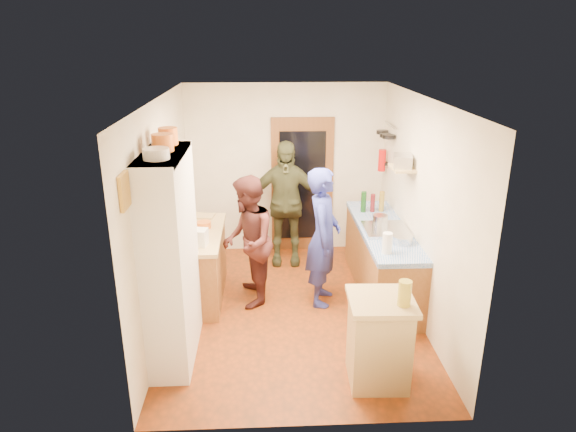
{
  "coord_description": "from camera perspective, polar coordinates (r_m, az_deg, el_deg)",
  "views": [
    {
      "loc": [
        -0.34,
        -5.63,
        3.27
      ],
      "look_at": [
        -0.06,
        0.15,
        1.2
      ],
      "focal_mm": 32.0,
      "sensor_mm": 36.0,
      "label": 1
    }
  ],
  "objects": [
    {
      "name": "person_back",
      "position": [
        7.48,
        -0.25,
        1.4
      ],
      "size": [
        1.11,
        0.51,
        1.86
      ],
      "primitive_type": "imported",
      "rotation": [
        0.0,
        0.0,
        -0.06
      ],
      "color": "#353821",
      "rests_on": "ground"
    },
    {
      "name": "island_base",
      "position": [
        5.21,
        10.04,
        -13.68
      ],
      "size": [
        0.57,
        0.57,
        0.86
      ],
      "primitive_type": "cube",
      "rotation": [
        0.0,
        0.0,
        -0.03
      ],
      "color": "tan",
      "rests_on": "ground"
    },
    {
      "name": "person_left",
      "position": [
        6.42,
        -4.22,
        -2.72
      ],
      "size": [
        0.66,
        0.83,
        1.66
      ],
      "primitive_type": "imported",
      "rotation": [
        0.0,
        0.0,
        -1.54
      ],
      "color": "#401C1A",
      "rests_on": "ground"
    },
    {
      "name": "orange_pot_b",
      "position": [
        5.39,
        -13.18,
        8.64
      ],
      "size": [
        0.19,
        0.19,
        0.17
      ],
      "primitive_type": "cylinder",
      "color": "orange",
      "rests_on": "hutch_top_shelf"
    },
    {
      "name": "door_frame",
      "position": [
        7.94,
        1.57,
        3.4
      ],
      "size": [
        0.95,
        0.06,
        2.1
      ],
      "primitive_type": "cube",
      "color": "brown",
      "rests_on": "ground"
    },
    {
      "name": "floor",
      "position": [
        6.52,
        0.57,
        -10.54
      ],
      "size": [
        3.0,
        4.0,
        0.02
      ],
      "primitive_type": "cube",
      "color": "#85350C",
      "rests_on": "ground"
    },
    {
      "name": "hob",
      "position": [
        6.63,
        10.82,
        -1.49
      ],
      "size": [
        0.55,
        0.58,
        0.04
      ],
      "primitive_type": "cube",
      "color": "silver",
      "rests_on": "right_counter_top"
    },
    {
      "name": "hutch_top_shelf",
      "position": [
        5.04,
        -13.82,
        6.61
      ],
      "size": [
        0.4,
        1.14,
        0.04
      ],
      "primitive_type": "cube",
      "color": "white",
      "rests_on": "hutch_body"
    },
    {
      "name": "orange_bowl",
      "position": [
        6.7,
        -9.32,
        -0.97
      ],
      "size": [
        0.21,
        0.21,
        0.08
      ],
      "primitive_type": "cylinder",
      "rotation": [
        0.0,
        0.0,
        -0.14
      ],
      "color": "orange",
      "rests_on": "left_counter_top"
    },
    {
      "name": "door_glass",
      "position": [
        7.9,
        1.59,
        3.33
      ],
      "size": [
        0.7,
        0.02,
        1.7
      ],
      "primitive_type": "cube",
      "color": "black",
      "rests_on": "door_frame"
    },
    {
      "name": "kettle",
      "position": [
        6.41,
        -10.79,
        -1.6
      ],
      "size": [
        0.16,
        0.16,
        0.17
      ],
      "primitive_type": "cylinder",
      "rotation": [
        0.0,
        0.0,
        0.05
      ],
      "color": "white",
      "rests_on": "left_counter_top"
    },
    {
      "name": "right_counter_top",
      "position": [
        6.76,
        10.56,
        -1.5
      ],
      "size": [
        0.62,
        2.22,
        0.06
      ],
      "primitive_type": "cube",
      "color": "#0F4CBA",
      "rests_on": "right_counter_base"
    },
    {
      "name": "picture_frame",
      "position": [
        4.41,
        -17.72,
        2.65
      ],
      "size": [
        0.03,
        0.25,
        0.3
      ],
      "primitive_type": "cube",
      "color": "gold",
      "rests_on": "wall_left"
    },
    {
      "name": "plate_stack",
      "position": [
        4.78,
        -14.44,
        6.72
      ],
      "size": [
        0.24,
        0.24,
        0.1
      ],
      "primitive_type": "cylinder",
      "color": "white",
      "rests_on": "hutch_top_shelf"
    },
    {
      "name": "bottle_a",
      "position": [
        7.25,
        8.39,
        1.58
      ],
      "size": [
        0.08,
        0.08,
        0.29
      ],
      "primitive_type": "cylinder",
      "rotation": [
        0.0,
        0.0,
        -0.09
      ],
      "color": "#143F14",
      "rests_on": "right_counter_top"
    },
    {
      "name": "chopping_board",
      "position": [
        7.11,
        -9.43,
        0.0
      ],
      "size": [
        0.33,
        0.26,
        0.02
      ],
      "primitive_type": "cube",
      "rotation": [
        0.0,
        0.0,
        -0.15
      ],
      "color": "tan",
      "rests_on": "left_counter_top"
    },
    {
      "name": "wall_shelf",
      "position": [
        6.51,
        12.57,
        5.21
      ],
      "size": [
        0.26,
        0.42,
        0.03
      ],
      "primitive_type": "cube",
      "color": "tan",
      "rests_on": "wall_right"
    },
    {
      "name": "right_counter_base",
      "position": [
        6.93,
        10.33,
        -4.97
      ],
      "size": [
        0.6,
        2.2,
        0.84
      ],
      "primitive_type": "cube",
      "color": "brown",
      "rests_on": "ground"
    },
    {
      "name": "pan_hang_c",
      "position": [
        7.7,
        10.43,
        9.16
      ],
      "size": [
        0.17,
        0.17,
        0.05
      ],
      "primitive_type": "cylinder",
      "color": "black",
      "rests_on": "pan_rail"
    },
    {
      "name": "radio",
      "position": [
        6.48,
        12.63,
        5.98
      ],
      "size": [
        0.28,
        0.34,
        0.15
      ],
      "primitive_type": "cube",
      "rotation": [
        0.0,
        0.0,
        -0.22
      ],
      "color": "silver",
      "rests_on": "wall_shelf"
    },
    {
      "name": "left_counter_base",
      "position": [
        6.77,
        -9.89,
        -5.53
      ],
      "size": [
        0.6,
        1.4,
        0.85
      ],
      "primitive_type": "cube",
      "color": "brown",
      "rests_on": "ground"
    },
    {
      "name": "pot_on_hob",
      "position": [
        6.71,
        10.2,
        -0.42
      ],
      "size": [
        0.2,
        0.2,
        0.13
      ],
      "primitive_type": "cylinder",
      "color": "silver",
      "rests_on": "hob"
    },
    {
      "name": "wall_right",
      "position": [
        6.24,
        14.58,
        0.6
      ],
      "size": [
        0.02,
        4.0,
        2.6
      ],
      "primitive_type": "cube",
      "color": "silver",
      "rests_on": "ground"
    },
    {
      "name": "pan_rail",
      "position": [
        7.48,
        11.34,
        9.88
      ],
      "size": [
        0.02,
        0.65,
        0.02
      ],
      "primitive_type": "cylinder",
      "rotation": [
        1.57,
        0.0,
        0.0
      ],
      "color": "silver",
      "rests_on": "wall_right"
    },
    {
      "name": "toaster",
      "position": [
        6.15,
        -10.18,
        -2.33
      ],
      "size": [
        0.29,
        0.22,
        0.2
      ],
      "primitive_type": "cube",
      "rotation": [
        0.0,
        0.0,
        -0.19
      ],
      "color": "white",
      "rests_on": "left_counter_top"
    },
    {
      "name": "hutch_body",
      "position": [
        5.38,
        -12.89,
        -4.65
      ],
      "size": [
        0.4,
        1.2,
        2.2
      ],
      "primitive_type": "cube",
      "color": "white",
      "rests_on": "ground"
    },
    {
      "name": "bottle_b",
      "position": [
        7.28,
        9.39,
        1.45
      ],
      "size": [
        0.07,
        0.07,
        0.26
      ],
      "primitive_type": "cylinder",
      "rotation": [
        0.0,
        0.0,
        -0.07
      ],
      "color": "#591419",
      "rests_on": "right_counter_top"
    },
    {
      "name": "paper_towel",
      "position": [
        5.93,
        10.96,
        -2.97
      ],
      "size": [
        0.13,
        0.13,
        0.25
      ],
      "primitive_type": "cylinder",
      "rotation": [
        0.0,
        0.0,
        0.21
      ],
      "color": "white",
      "rests_on": "right_counter_top"
    },
    {
      "name": "oil_jar",
      "position": [
        4.85,
        12.83,
        -8.36
      ],
      "size": [
        0.13,
        0.13,
        0.24
      ],
      "primitive_type": "cylinder",
      "rotation": [
        0.0,
        0.0,
        -0.03
      ],
      "color": "#AD9E2D",
      "rests_on": "island_top"
    },
    {
      "name": "island_top",
      "position": [
        4.98,
        10.35,
        -9.29
      ],
      "size": [
        0.64,
        0.64,
        0.05
      ],
      "primitive_type": "cube",
      "rotation": [
        0.0,
        0.0,
        -0.03
      ],
      "color": "tan",
      "rests_on": "island_base"
    },
    {
      "name": "pan_hang_a",
      "position": [
        7.32,
        11.13,
        8.65
      ],
      "size": [
        0.18,
        0.18,
        0.05
      ],
      "primitive_type": "cylinder",
      "color": "black",
      "rests_on": "pan_rail"
    },
    {
      "name": "fire_extinguisher",
      "position": [
        7.74,
        10.4,
        6.1
      ],
      "size": [
        0.11,
        0.11,
        0.32
      ],
      "primitive_type": "cylinder",
      "color": "red",
      "rests_on": "wall_right"
    },
    {
      "name": "wall_left",
      "position": [
        6.08,
        -13.75,
        0.16
      ],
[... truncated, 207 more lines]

